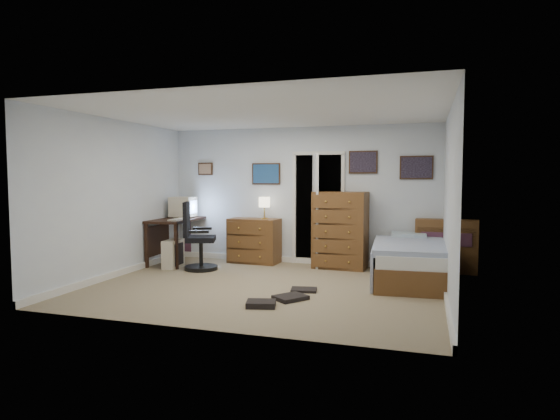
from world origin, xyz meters
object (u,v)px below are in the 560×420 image
(computer_desk, at_px, (174,228))
(bed, at_px, (409,261))
(office_chair, at_px, (197,244))
(low_dresser, at_px, (254,241))
(tall_dresser, at_px, (340,230))

(computer_desk, relative_size, bed, 0.71)
(office_chair, height_order, low_dresser, office_chair)
(low_dresser, relative_size, bed, 0.45)
(office_chair, distance_m, low_dresser, 1.16)
(bed, bearing_deg, low_dresser, 160.77)
(low_dresser, xyz_separation_m, bed, (2.80, -0.78, -0.10))
(computer_desk, distance_m, office_chair, 0.99)
(low_dresser, height_order, tall_dresser, tall_dresser)
(computer_desk, height_order, bed, computer_desk)
(computer_desk, height_order, tall_dresser, tall_dresser)
(tall_dresser, bearing_deg, bed, -28.91)
(computer_desk, xyz_separation_m, low_dresser, (1.48, 0.35, -0.22))
(office_chair, height_order, bed, office_chair)
(computer_desk, relative_size, low_dresser, 1.58)
(computer_desk, height_order, low_dresser, low_dresser)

